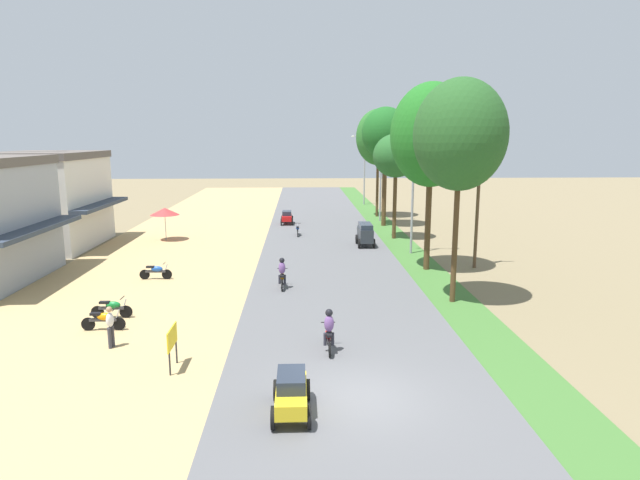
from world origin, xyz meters
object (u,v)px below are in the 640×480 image
object	(u,v)px
pedestrian_on_shoulder	(110,325)
utility_pole_near	(478,199)
streetlamp_mid	(381,174)
car_sedan_yellow	(291,391)
car_van_charcoal	(365,233)
motorbike_ahead_second	(282,274)
median_tree_fifth	(378,137)
parked_motorbike_second	(112,307)
streetlamp_near	(413,184)
vendor_umbrella	(165,211)
motorbike_foreground_rider	(329,331)
car_sedan_red	(287,217)
parked_motorbike_third	(156,271)
streetlamp_far	(364,165)
motorbike_ahead_third	(298,229)
median_tree_nearest	(460,135)
street_signboard	(172,340)
median_tree_fourth	(385,134)
median_tree_second	(431,135)
median_tree_third	(396,156)
parked_motorbike_nearest	(104,319)

from	to	relation	value
pedestrian_on_shoulder	utility_pole_near	distance (m)	21.97
streetlamp_mid	car_sedan_yellow	size ratio (longest dim) A/B	3.43
car_van_charcoal	motorbike_ahead_second	xyz separation A→B (m)	(-5.72, -10.98, -0.17)
median_tree_fifth	car_van_charcoal	bearing A→B (deg)	-101.32
parked_motorbike_second	streetlamp_near	xyz separation A→B (m)	(15.92, 12.89, 4.27)
vendor_umbrella	motorbike_foreground_rider	xyz separation A→B (m)	(11.41, -22.43, -1.45)
car_van_charcoal	car_sedan_red	world-z (taller)	car_van_charcoal
parked_motorbike_third	motorbike_foreground_rider	xyz separation A→B (m)	(9.13, -10.69, 0.30)
streetlamp_far	car_van_charcoal	xyz separation A→B (m)	(-2.86, -24.77, -3.72)
car_van_charcoal	car_sedan_red	size ratio (longest dim) A/B	1.07
motorbike_foreground_rider	motorbike_ahead_third	bearing A→B (deg)	92.93
parked_motorbike_third	median_tree_nearest	xyz separation A→B (m)	(15.46, -4.72, 7.45)
motorbike_foreground_rider	median_tree_nearest	bearing A→B (deg)	43.28
street_signboard	median_tree_fifth	bearing A→B (deg)	71.29
parked_motorbike_third	motorbike_ahead_third	world-z (taller)	motorbike_ahead_third
streetlamp_near	median_tree_fifth	bearing A→B (deg)	89.56
median_tree_nearest	utility_pole_near	world-z (taller)	median_tree_nearest
median_tree_nearest	car_sedan_yellow	world-z (taller)	median_tree_nearest
parked_motorbike_second	motorbike_foreground_rider	distance (m)	10.22
median_tree_fourth	utility_pole_near	world-z (taller)	median_tree_fourth
median_tree_second	street_signboard	bearing A→B (deg)	-131.04
pedestrian_on_shoulder	utility_pole_near	xyz separation A→B (m)	(17.92, 12.28, 3.28)
utility_pole_near	motorbike_ahead_second	world-z (taller)	utility_pole_near
streetlamp_far	car_sedan_yellow	xyz separation A→B (m)	(-7.90, -48.87, -4.00)
vendor_umbrella	pedestrian_on_shoulder	bearing A→B (deg)	-81.65
car_van_charcoal	median_tree_third	bearing A→B (deg)	48.58
parked_motorbike_third	median_tree_nearest	size ratio (longest dim) A/B	0.17
median_tree_second	motorbike_foreground_rider	world-z (taller)	median_tree_second
vendor_umbrella	median_tree_fifth	world-z (taller)	median_tree_fifth
car_sedan_yellow	streetlamp_mid	bearing A→B (deg)	77.65
parked_motorbike_third	median_tree_third	distance (m)	20.40
parked_motorbike_nearest	motorbike_ahead_second	xyz separation A→B (m)	(7.16, 6.02, 0.30)
streetlamp_near	car_sedan_yellow	world-z (taller)	streetlamp_near
median_tree_fourth	streetlamp_far	world-z (taller)	median_tree_fourth
pedestrian_on_shoulder	median_tree_fourth	bearing A→B (deg)	62.33
parked_motorbike_nearest	utility_pole_near	xyz separation A→B (m)	(18.85, 10.42, 3.69)
parked_motorbike_nearest	utility_pole_near	world-z (taller)	utility_pole_near
pedestrian_on_shoulder	median_tree_third	world-z (taller)	median_tree_third
median_tree_fourth	car_sedan_red	world-z (taller)	median_tree_fourth
pedestrian_on_shoulder	car_sedan_red	world-z (taller)	pedestrian_on_shoulder
utility_pole_near	median_tree_fifth	bearing A→B (deg)	97.89
streetlamp_mid	utility_pole_near	world-z (taller)	utility_pole_near
streetlamp_far	motorbike_foreground_rider	size ratio (longest dim) A/B	4.53
median_tree_fourth	motorbike_ahead_second	distance (m)	23.12
parked_motorbike_second	streetlamp_near	world-z (taller)	streetlamp_near
parked_motorbike_third	streetlamp_far	distance (m)	37.37
streetlamp_near	streetlamp_mid	distance (m)	14.53
parked_motorbike_third	car_sedan_yellow	world-z (taller)	car_sedan_yellow
streetlamp_near	streetlamp_far	distance (m)	27.32
streetlamp_near	motorbike_ahead_third	distance (m)	11.34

